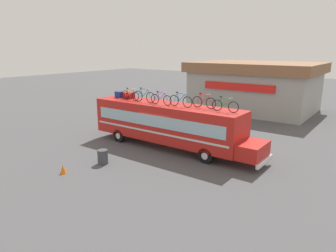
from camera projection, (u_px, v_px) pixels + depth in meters
name	position (u px, v px, depth m)	size (l,w,h in m)	color
ground_plane	(166.00, 147.00, 20.97)	(120.00, 120.00, 0.00)	#4C4C4F
bus	(168.00, 123.00, 20.41)	(12.37, 2.44, 2.98)	red
luggage_bag_1	(119.00, 94.00, 22.84)	(0.55, 0.38, 0.45)	#193899
luggage_bag_2	(129.00, 95.00, 22.48)	(0.76, 0.53, 0.42)	maroon
rooftop_bicycle_1	(130.00, 95.00, 21.64)	(1.62, 0.44, 0.86)	black
rooftop_bicycle_2	(144.00, 96.00, 20.78)	(1.83, 0.44, 0.98)	black
rooftop_bicycle_3	(161.00, 99.00, 19.89)	(1.68, 0.44, 0.88)	black
rooftop_bicycle_4	(181.00, 101.00, 19.18)	(1.71, 0.44, 0.93)	black
rooftop_bicycle_5	(204.00, 102.00, 18.75)	(1.66, 0.44, 0.92)	black
rooftop_bicycle_6	(225.00, 106.00, 17.67)	(1.69, 0.44, 0.88)	black
roadside_building	(255.00, 86.00, 32.88)	(12.79, 9.37, 5.10)	#9E9E99
trash_bin	(103.00, 157.00, 17.81)	(0.60, 0.60, 0.84)	#3F3F47
traffic_cone	(63.00, 169.00, 16.45)	(0.35, 0.35, 0.49)	orange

